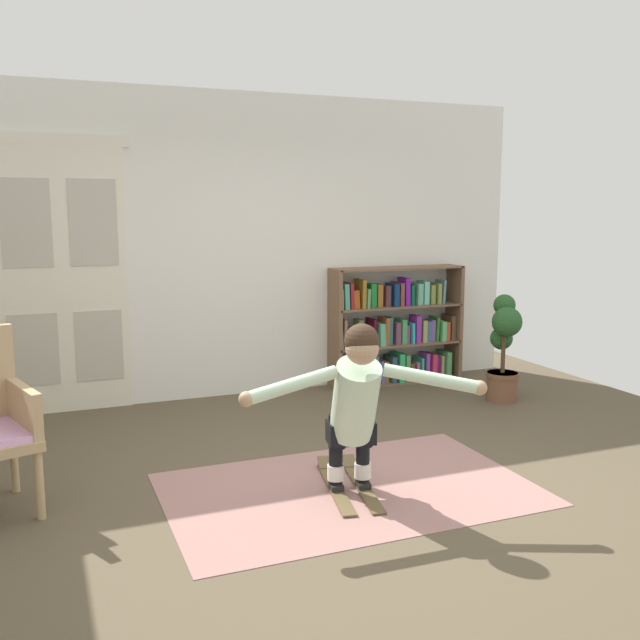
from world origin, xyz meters
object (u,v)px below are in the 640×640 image
at_px(skis_pair, 348,484).
at_px(person_skier, 356,398).
at_px(bookshelf, 394,331).
at_px(potted_plant, 504,347).

bearing_deg(skis_pair, person_skier, -101.46).
relative_size(bookshelf, person_skier, 0.98).
xyz_separation_m(bookshelf, person_skier, (-1.65, -2.61, 0.12)).
relative_size(potted_plant, skis_pair, 1.10).
distance_m(bookshelf, person_skier, 3.09).
bearing_deg(potted_plant, bookshelf, 122.84).
height_order(skis_pair, person_skier, person_skier).
bearing_deg(skis_pair, bookshelf, 56.31).
distance_m(skis_pair, person_skier, 0.68).
bearing_deg(person_skier, bookshelf, 57.74).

